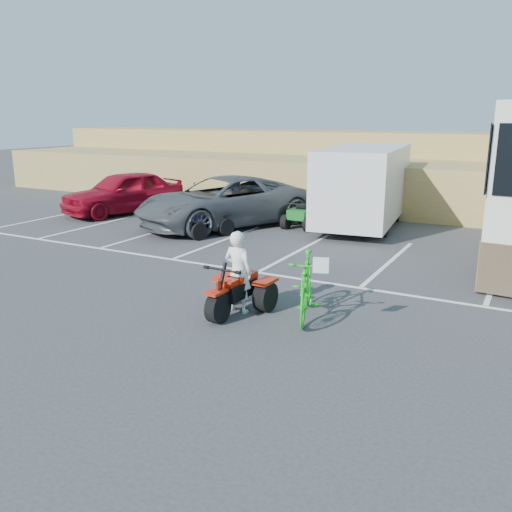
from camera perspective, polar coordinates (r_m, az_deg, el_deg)
The scene contains 11 objects.
ground at distance 11.84m, azimuth -5.34°, elevation -4.62°, with size 100.00×100.00×0.00m, color #333336.
parking_stripes at distance 14.90m, azimuth 6.14°, elevation -0.58°, with size 28.00×5.16×0.01m.
grass_embankment at distance 25.65m, azimuth 14.28°, elevation 8.66°, with size 40.00×8.50×3.10m.
red_trike_atv at distance 11.01m, azimuth -2.30°, elevation -6.07°, with size 1.22×1.63×1.06m, color red, non-canonical shape.
rider at distance 10.87m, azimuth -1.91°, elevation -1.68°, with size 0.61×0.40×1.68m, color white.
green_dirt_bike at distance 10.69m, azimuth 5.29°, elevation -3.16°, with size 0.60×2.12×1.27m, color #14BF19.
grey_pickup at distance 19.47m, azimuth -3.50°, elevation 5.72°, with size 2.94×6.37×1.77m, color #44474B.
red_car at distance 22.77m, azimuth -13.75°, elevation 6.54°, with size 2.01×5.00×1.70m, color maroon.
cargo_trailer at distance 19.70m, azimuth 11.27°, elevation 7.43°, with size 3.07×6.24×2.80m.
quad_atv_blue at distance 18.16m, azimuth -5.52°, elevation 2.19°, with size 1.22×1.64×1.07m, color navy, non-canonical shape.
quad_atv_green at distance 19.35m, azimuth 4.95°, elevation 2.97°, with size 1.09×1.46×0.95m, color #155C1C, non-canonical shape.
Camera 1 is at (6.25, -9.27, 3.89)m, focal length 38.00 mm.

